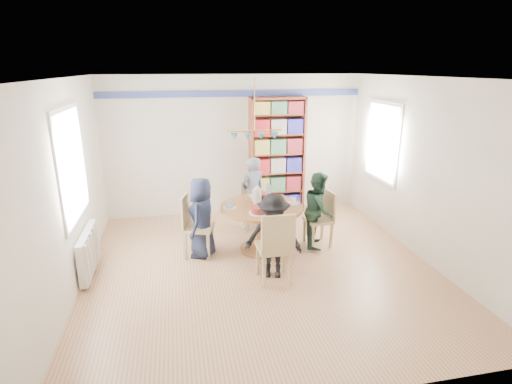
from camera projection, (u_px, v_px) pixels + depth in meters
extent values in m
plane|color=tan|center=(261.00, 268.00, 5.88)|extent=(5.00, 5.00, 0.00)
plane|color=white|center=(262.00, 78.00, 5.07)|extent=(5.00, 5.00, 0.00)
plane|color=white|center=(235.00, 146.00, 7.81)|extent=(5.00, 0.00, 5.00)
plane|color=white|center=(329.00, 264.00, 3.13)|extent=(5.00, 0.00, 5.00)
plane|color=white|center=(67.00, 191.00, 5.00)|extent=(0.00, 5.00, 5.00)
plane|color=white|center=(425.00, 171.00, 5.95)|extent=(0.00, 5.00, 5.00)
cube|color=navy|center=(234.00, 93.00, 7.49)|extent=(5.00, 0.02, 0.12)
cube|color=white|center=(71.00, 165.00, 5.21)|extent=(0.03, 1.32, 1.52)
cube|color=white|center=(73.00, 165.00, 5.21)|extent=(0.01, 1.20, 1.40)
cube|color=white|center=(383.00, 142.00, 7.10)|extent=(0.03, 1.12, 1.42)
cube|color=white|center=(382.00, 142.00, 7.09)|extent=(0.01, 1.00, 1.30)
cylinder|color=gold|center=(255.00, 104.00, 5.65)|extent=(0.01, 0.01, 0.75)
cylinder|color=gold|center=(255.00, 131.00, 5.76)|extent=(0.80, 0.02, 0.02)
cone|color=teal|center=(234.00, 137.00, 5.73)|extent=(0.11, 0.11, 0.10)
cone|color=teal|center=(248.00, 136.00, 5.76)|extent=(0.11, 0.11, 0.10)
cone|color=teal|center=(261.00, 136.00, 5.80)|extent=(0.11, 0.11, 0.10)
cone|color=teal|center=(275.00, 135.00, 5.84)|extent=(0.11, 0.11, 0.10)
cube|color=silver|center=(89.00, 252.00, 5.59)|extent=(0.10, 1.00, 0.60)
cube|color=silver|center=(88.00, 265.00, 5.23)|extent=(0.02, 0.06, 0.56)
cube|color=silver|center=(90.00, 258.00, 5.42)|extent=(0.02, 0.06, 0.56)
cube|color=silver|center=(93.00, 252.00, 5.61)|extent=(0.02, 0.06, 0.56)
cube|color=silver|center=(96.00, 246.00, 5.79)|extent=(0.02, 0.06, 0.56)
cube|color=silver|center=(98.00, 240.00, 5.98)|extent=(0.02, 0.06, 0.56)
cylinder|color=brown|center=(262.00, 207.00, 6.26)|extent=(1.30, 1.30, 0.05)
cylinder|color=brown|center=(262.00, 229.00, 6.37)|extent=(0.16, 0.16, 0.70)
cylinder|color=brown|center=(262.00, 248.00, 6.47)|extent=(0.70, 0.70, 0.04)
cube|color=#D9BE85|center=(199.00, 227.00, 6.15)|extent=(0.54, 0.54, 0.05)
cube|color=#D9BE85|center=(185.00, 211.00, 6.09)|extent=(0.16, 0.43, 0.52)
cube|color=#D9BE85|center=(208.00, 247.00, 6.04)|extent=(0.05, 0.05, 0.45)
cube|color=#D9BE85|center=(213.00, 238.00, 6.37)|extent=(0.05, 0.05, 0.45)
cube|color=#D9BE85|center=(185.00, 246.00, 6.07)|extent=(0.05, 0.05, 0.45)
cube|color=#D9BE85|center=(191.00, 237.00, 6.40)|extent=(0.05, 0.05, 0.45)
cube|color=#D9BE85|center=(318.00, 220.00, 6.53)|extent=(0.45, 0.45, 0.05)
cube|color=#D9BE85|center=(329.00, 205.00, 6.51)|extent=(0.09, 0.41, 0.48)
cube|color=#D9BE85|center=(304.00, 230.00, 6.70)|extent=(0.04, 0.04, 0.42)
cube|color=#D9BE85|center=(313.00, 238.00, 6.40)|extent=(0.04, 0.04, 0.42)
cube|color=#D9BE85|center=(322.00, 228.00, 6.80)|extent=(0.04, 0.04, 0.42)
cube|color=#D9BE85|center=(331.00, 235.00, 6.50)|extent=(0.04, 0.04, 0.42)
cube|color=#D9BE85|center=(253.00, 207.00, 7.20)|extent=(0.43, 0.43, 0.05)
cube|color=#D9BE85|center=(250.00, 192.00, 7.29)|extent=(0.39, 0.08, 0.46)
cube|color=#D9BE85|center=(248.00, 222.00, 7.08)|extent=(0.04, 0.04, 0.39)
cube|color=#D9BE85|center=(264.00, 220.00, 7.17)|extent=(0.04, 0.04, 0.39)
cube|color=#D9BE85|center=(243.00, 216.00, 7.36)|extent=(0.04, 0.04, 0.39)
cube|color=#D9BE85|center=(259.00, 214.00, 7.45)|extent=(0.04, 0.04, 0.39)
cube|color=#D9BE85|center=(274.00, 247.00, 5.42)|extent=(0.46, 0.46, 0.05)
cube|color=#D9BE85|center=(278.00, 235.00, 5.15)|extent=(0.45, 0.04, 0.54)
cube|color=#D9BE85|center=(283.00, 257.00, 5.70)|extent=(0.04, 0.04, 0.47)
cube|color=#D9BE85|center=(258.00, 259.00, 5.63)|extent=(0.04, 0.04, 0.47)
cube|color=#D9BE85|center=(291.00, 269.00, 5.36)|extent=(0.04, 0.04, 0.47)
cube|color=#D9BE85|center=(264.00, 272.00, 5.29)|extent=(0.04, 0.04, 0.47)
imported|color=#171E34|center=(202.00, 218.00, 6.09)|extent=(0.60, 0.72, 1.26)
imported|color=#193223|center=(319.00, 210.00, 6.45)|extent=(0.66, 0.73, 1.24)
imported|color=gray|center=(253.00, 194.00, 7.11)|extent=(0.57, 0.46, 1.34)
imported|color=black|center=(273.00, 236.00, 5.48)|extent=(0.88, 0.67, 1.22)
cube|color=brown|center=(251.00, 157.00, 7.78)|extent=(0.04, 0.33, 2.28)
cube|color=brown|center=(302.00, 155.00, 7.98)|extent=(0.04, 0.33, 2.28)
cube|color=brown|center=(278.00, 98.00, 7.54)|extent=(1.09, 0.33, 0.04)
cube|color=brown|center=(276.00, 209.00, 8.21)|extent=(1.09, 0.33, 0.07)
cube|color=brown|center=(275.00, 155.00, 8.02)|extent=(1.09, 0.02, 2.28)
cube|color=brown|center=(276.00, 190.00, 8.09)|extent=(1.02, 0.30, 0.03)
cube|color=brown|center=(277.00, 172.00, 7.97)|extent=(1.02, 0.30, 0.03)
cube|color=brown|center=(277.00, 153.00, 7.86)|extent=(1.02, 0.30, 0.03)
cube|color=brown|center=(277.00, 134.00, 7.75)|extent=(1.02, 0.30, 0.03)
cube|color=brown|center=(278.00, 114.00, 7.63)|extent=(1.02, 0.30, 0.03)
cube|color=#AA1A26|center=(261.00, 202.00, 8.08)|extent=(0.30, 0.24, 0.28)
cube|color=beige|center=(276.00, 201.00, 8.14)|extent=(0.30, 0.24, 0.28)
cube|color=navy|center=(292.00, 200.00, 8.20)|extent=(0.30, 0.24, 0.28)
cube|color=#CCBE51|center=(261.00, 184.00, 7.96)|extent=(0.30, 0.24, 0.28)
cube|color=#437953|center=(277.00, 183.00, 8.02)|extent=(0.30, 0.24, 0.28)
cube|color=maroon|center=(292.00, 182.00, 8.08)|extent=(0.30, 0.24, 0.28)
cube|color=#AA1A26|center=(261.00, 166.00, 7.85)|extent=(0.30, 0.24, 0.28)
cube|color=beige|center=(277.00, 165.00, 7.91)|extent=(0.30, 0.24, 0.28)
cube|color=navy|center=(293.00, 164.00, 7.97)|extent=(0.30, 0.24, 0.28)
cube|color=#CCBE51|center=(261.00, 147.00, 7.73)|extent=(0.30, 0.24, 0.28)
cube|color=#437953|center=(277.00, 146.00, 7.79)|extent=(0.30, 0.24, 0.28)
cube|color=maroon|center=(293.00, 145.00, 7.85)|extent=(0.30, 0.24, 0.28)
cube|color=#AA1A26|center=(261.00, 127.00, 7.62)|extent=(0.30, 0.24, 0.28)
cube|color=beige|center=(278.00, 126.00, 7.68)|extent=(0.30, 0.24, 0.28)
cube|color=navy|center=(294.00, 126.00, 7.74)|extent=(0.30, 0.24, 0.28)
cube|color=#CCBE51|center=(261.00, 108.00, 7.51)|extent=(0.30, 0.24, 0.24)
cube|color=#437953|center=(278.00, 108.00, 7.57)|extent=(0.30, 0.24, 0.24)
cube|color=maroon|center=(294.00, 107.00, 7.63)|extent=(0.30, 0.24, 0.24)
cylinder|color=white|center=(257.00, 197.00, 6.28)|extent=(0.13, 0.13, 0.25)
sphere|color=white|center=(257.00, 189.00, 6.24)|extent=(0.10, 0.10, 0.10)
cylinder|color=silver|center=(268.00, 194.00, 6.35)|extent=(0.07, 0.07, 0.30)
cylinder|color=teal|center=(268.00, 184.00, 6.30)|extent=(0.03, 0.03, 0.03)
cylinder|color=white|center=(261.00, 199.00, 6.53)|extent=(0.32, 0.32, 0.01)
cylinder|color=maroon|center=(261.00, 196.00, 6.52)|extent=(0.25, 0.25, 0.10)
cylinder|color=white|center=(259.00, 213.00, 5.93)|extent=(0.32, 0.32, 0.01)
cylinder|color=maroon|center=(259.00, 209.00, 5.91)|extent=(0.25, 0.25, 0.10)
cylinder|color=white|center=(230.00, 208.00, 6.15)|extent=(0.21, 0.21, 0.01)
imported|color=white|center=(230.00, 205.00, 6.14)|extent=(0.13, 0.13, 0.10)
cylinder|color=white|center=(293.00, 203.00, 6.34)|extent=(0.21, 0.21, 0.01)
imported|color=white|center=(293.00, 201.00, 6.33)|extent=(0.11, 0.11, 0.10)
cylinder|color=white|center=(255.00, 196.00, 6.72)|extent=(0.21, 0.21, 0.01)
imported|color=white|center=(255.00, 193.00, 6.71)|extent=(0.13, 0.13, 0.10)
cylinder|color=white|center=(269.00, 217.00, 5.77)|extent=(0.21, 0.21, 0.01)
imported|color=white|center=(269.00, 214.00, 5.76)|extent=(0.11, 0.11, 0.10)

